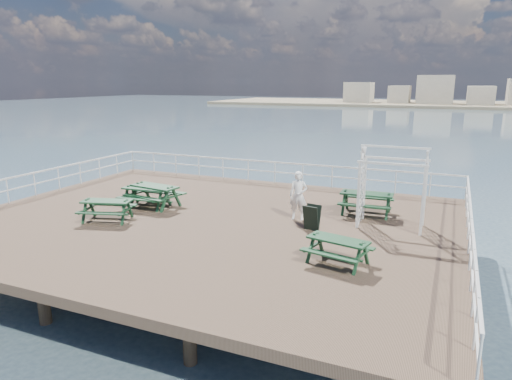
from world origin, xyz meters
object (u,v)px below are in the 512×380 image
object	(u,v)px
picnic_table_b	(155,191)
trellis_arbor	(392,192)
picnic_table_e	(338,246)
picnic_table_c	(367,199)
picnic_table_a	(146,193)
picnic_table_d	(107,206)
person	(298,196)

from	to	relation	value
picnic_table_b	trellis_arbor	xyz separation A→B (m)	(9.24, 1.05, 0.64)
picnic_table_e	picnic_table_c	bearing A→B (deg)	104.13
picnic_table_a	picnic_table_e	bearing A→B (deg)	-22.08
picnic_table_c	picnic_table_a	bearing A→B (deg)	-165.87
picnic_table_a	picnic_table_b	size ratio (longest dim) A/B	0.89
picnic_table_a	picnic_table_e	xyz separation A→B (m)	(8.60, -2.79, -0.06)
picnic_table_a	trellis_arbor	size ratio (longest dim) A/B	0.69
picnic_table_a	picnic_table_e	size ratio (longest dim) A/B	1.02
picnic_table_d	trellis_arbor	world-z (taller)	trellis_arbor
picnic_table_c	picnic_table_e	world-z (taller)	picnic_table_c
trellis_arbor	picnic_table_e	bearing A→B (deg)	-103.11
picnic_table_e	person	world-z (taller)	person
picnic_table_e	trellis_arbor	distance (m)	4.23
picnic_table_b	picnic_table_c	distance (m)	8.49
picnic_table_a	trellis_arbor	world-z (taller)	trellis_arbor
trellis_arbor	person	bearing A→B (deg)	-172.58
picnic_table_b	picnic_table_e	world-z (taller)	picnic_table_b
trellis_arbor	person	world-z (taller)	trellis_arbor
picnic_table_a	picnic_table_c	world-z (taller)	picnic_table_c
trellis_arbor	person	distance (m)	3.32
picnic_table_c	picnic_table_d	bearing A→B (deg)	-154.09
picnic_table_a	picnic_table_c	xyz separation A→B (m)	(8.43, 2.52, 0.02)
picnic_table_d	picnic_table_e	xyz separation A→B (m)	(8.77, -0.66, -0.02)
picnic_table_a	picnic_table_e	world-z (taller)	picnic_table_a
picnic_table_a	picnic_table_d	xyz separation A→B (m)	(-0.17, -2.13, -0.03)
picnic_table_a	person	xyz separation A→B (m)	(6.23, 0.81, 0.32)
picnic_table_d	trellis_arbor	size ratio (longest dim) A/B	0.74
person	picnic_table_e	bearing A→B (deg)	-64.85
picnic_table_b	person	world-z (taller)	person
picnic_table_b	picnic_table_c	size ratio (longest dim) A/B	1.11
picnic_table_b	picnic_table_d	xyz separation A→B (m)	(-0.43, -2.36, -0.08)
picnic_table_b	trellis_arbor	bearing A→B (deg)	14.85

